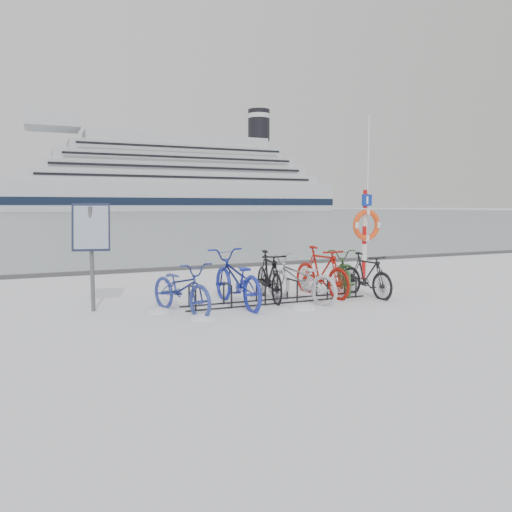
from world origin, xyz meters
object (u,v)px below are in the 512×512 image
info_board (91,234)px  lifebuoy_station (366,225)px  cruise_ferry (177,182)px  bike_rack (277,293)px

info_board → lifebuoy_station: size_ratio=0.46×
info_board → cruise_ferry: bearing=87.4°
info_board → lifebuoy_station: lifebuoy_station is taller
bike_rack → lifebuoy_station: (3.55, 1.86, 1.28)m
info_board → bike_rack: bearing=3.4°
lifebuoy_station → cruise_ferry: (44.49, 189.89, 10.34)m
bike_rack → info_board: (-3.56, 0.57, 1.28)m
lifebuoy_station → cruise_ferry: size_ratio=0.03×
bike_rack → cruise_ferry: 198.02m
info_board → lifebuoy_station: 7.22m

